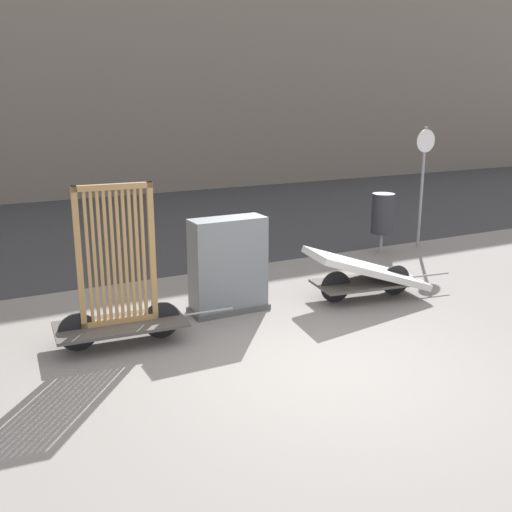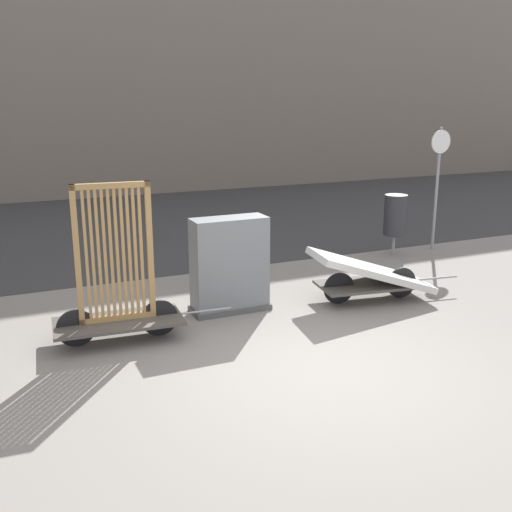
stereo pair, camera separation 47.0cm
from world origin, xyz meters
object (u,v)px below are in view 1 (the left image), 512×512
bike_cart_with_mattress (367,273)px  bike_cart_with_bedframe (119,293)px  trash_bin (383,214)px  sign_post (423,173)px  utility_cabinet (228,268)px

bike_cart_with_mattress → bike_cart_with_bedframe: bearing=-171.8°
bike_cart_with_bedframe → trash_bin: bike_cart_with_bedframe is taller
bike_cart_with_bedframe → trash_bin: (5.87, 2.15, 0.12)m
bike_cart_with_mattress → trash_bin: size_ratio=2.07×
bike_cart_with_mattress → sign_post: size_ratio=1.00×
bike_cart_with_mattress → trash_bin: bearing=55.0°
bike_cart_with_bedframe → sign_post: size_ratio=0.95×
bike_cart_with_bedframe → bike_cart_with_mattress: bearing=4.4°
utility_cabinet → trash_bin: size_ratio=1.16×
bike_cart_with_bedframe → sign_post: (6.84, 2.15, 0.86)m
utility_cabinet → trash_bin: 4.49m
bike_cart_with_mattress → utility_cabinet: (-2.13, 0.47, 0.23)m
sign_post → bike_cart_with_bedframe: bearing=-162.6°
utility_cabinet → sign_post: size_ratio=0.56×
bike_cart_with_bedframe → utility_cabinet: bearing=19.7°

